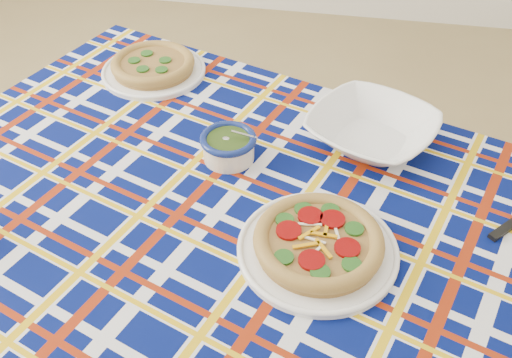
% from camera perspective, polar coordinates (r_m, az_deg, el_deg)
% --- Properties ---
extents(floor, '(4.00, 4.00, 0.00)m').
position_cam_1_polar(floor, '(1.95, -15.63, -8.53)').
color(floor, olive).
rests_on(floor, ground).
extents(dining_table, '(1.68, 1.35, 0.68)m').
position_cam_1_polar(dining_table, '(1.12, -0.14, -6.01)').
color(dining_table, brown).
rests_on(dining_table, floor).
extents(tablecloth, '(1.72, 1.39, 0.10)m').
position_cam_1_polar(tablecloth, '(1.11, -0.14, -5.23)').
color(tablecloth, '#040E4E').
rests_on(tablecloth, dining_table).
extents(main_focaccia_plate, '(0.38, 0.38, 0.06)m').
position_cam_1_polar(main_focaccia_plate, '(0.99, 6.26, -6.23)').
color(main_focaccia_plate, olive).
rests_on(main_focaccia_plate, tablecloth).
extents(pesto_bowl, '(0.16, 0.16, 0.07)m').
position_cam_1_polar(pesto_bowl, '(1.17, -2.77, 3.43)').
color(pesto_bowl, '#1D310D').
rests_on(pesto_bowl, tablecloth).
extents(serving_bowl, '(0.35, 0.35, 0.06)m').
position_cam_1_polar(serving_bowl, '(1.24, 11.49, 4.83)').
color(serving_bowl, white).
rests_on(serving_bowl, tablecloth).
extents(second_focaccia_plate, '(0.33, 0.33, 0.05)m').
position_cam_1_polar(second_focaccia_plate, '(1.48, -10.26, 11.17)').
color(second_focaccia_plate, olive).
rests_on(second_focaccia_plate, tablecloth).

